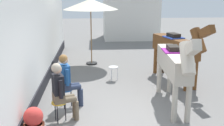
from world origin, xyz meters
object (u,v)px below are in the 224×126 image
seated_visitor_far (67,78)px  seated_visitor_near (61,89)px  saddled_horse_near (175,64)px  spare_stool_white (113,68)px  saddled_horse_far (177,47)px  flower_planter_middle (34,121)px  cafe_parasol (91,5)px

seated_visitor_far → seated_visitor_near: bearing=-95.1°
saddled_horse_near → spare_stool_white: (-1.35, 2.31, -0.76)m
saddled_horse_far → seated_visitor_far: bearing=-151.7°
flower_planter_middle → cafe_parasol: cafe_parasol is taller
flower_planter_middle → saddled_horse_near: bearing=21.3°
saddled_horse_far → cafe_parasol: (-2.72, 2.43, 1.20)m
seated_visitor_near → spare_stool_white: 3.26m
seated_visitor_far → cafe_parasol: cafe_parasol is taller
cafe_parasol → spare_stool_white: size_ratio=5.61×
spare_stool_white → seated_visitor_near: bearing=-115.5°
saddled_horse_near → cafe_parasol: cafe_parasol is taller
seated_visitor_near → cafe_parasol: 5.33m
saddled_horse_near → seated_visitor_near: bearing=-167.5°
seated_visitor_far → saddled_horse_near: (2.67, -0.22, 0.38)m
seated_visitor_near → spare_stool_white: (1.40, 2.92, -0.38)m
seated_visitor_near → saddled_horse_far: (3.40, 2.62, 0.38)m
spare_stool_white → saddled_horse_far: bearing=-8.7°
cafe_parasol → spare_stool_white: bearing=-71.2°
cafe_parasol → spare_stool_white: 2.98m
seated_visitor_far → saddled_horse_near: bearing=-4.8°
saddled_horse_far → saddled_horse_near: bearing=-108.0°
seated_visitor_far → spare_stool_white: 2.50m
saddled_horse_far → spare_stool_white: size_ratio=6.36×
saddled_horse_near → seated_visitor_far: bearing=175.2°
saddled_horse_far → spare_stool_white: (-2.00, 0.31, -0.76)m
seated_visitor_near → saddled_horse_near: 2.84m
flower_planter_middle → cafe_parasol: size_ratio=0.25×
seated_visitor_near → flower_planter_middle: 0.94m
spare_stool_white → cafe_parasol: bearing=108.8°
seated_visitor_near → spare_stool_white: seated_visitor_near is taller
seated_visitor_far → cafe_parasol: (0.60, 4.22, 1.59)m
seated_visitor_far → saddled_horse_far: bearing=28.3°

